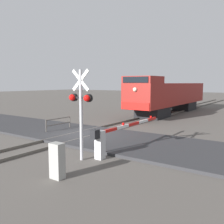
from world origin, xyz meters
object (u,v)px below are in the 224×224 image
(crossing_gate, at_px, (110,137))
(utility_cabinet, at_px, (57,161))
(crossing_signal, at_px, (81,104))
(guard_railing, at_px, (58,123))
(locomotive, at_px, (169,95))

(crossing_gate, distance_m, utility_cabinet, 3.49)
(crossing_signal, relative_size, guard_railing, 1.75)
(crossing_signal, distance_m, utility_cabinet, 2.86)
(locomotive, height_order, guard_railing, locomotive)
(locomotive, distance_m, guard_railing, 14.44)
(locomotive, xyz_separation_m, crossing_gate, (3.90, -16.76, -1.16))
(crossing_signal, bearing_deg, locomotive, 100.37)
(crossing_signal, distance_m, guard_railing, 7.22)
(utility_cabinet, height_order, guard_railing, utility_cabinet)
(crossing_gate, xyz_separation_m, guard_railing, (-6.29, 2.59, -0.27))
(utility_cabinet, bearing_deg, crossing_gate, 92.51)
(crossing_gate, relative_size, guard_railing, 2.74)
(crossing_gate, distance_m, guard_railing, 6.81)
(crossing_gate, height_order, utility_cabinet, crossing_gate)
(locomotive, relative_size, guard_railing, 7.01)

